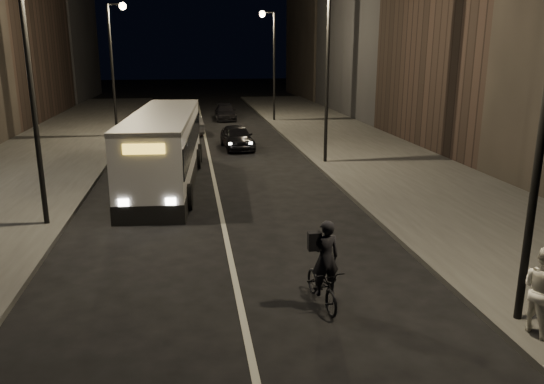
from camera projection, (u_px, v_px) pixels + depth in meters
name	position (u px, v px, depth m)	size (l,w,h in m)	color
ground	(232.00, 266.00, 14.00)	(180.00, 180.00, 0.00)	black
sidewalk_right	(368.00, 154.00, 28.60)	(7.00, 70.00, 0.16)	#363633
sidewalk_left	(36.00, 164.00, 26.07)	(7.00, 70.00, 0.16)	#363633
streetlight_right_near	(538.00, 59.00, 9.58)	(1.20, 0.44, 8.12)	black
streetlight_right_mid	(322.00, 53.00, 24.84)	(1.20, 0.44, 8.12)	black
streetlight_right_far	(271.00, 51.00, 40.10)	(1.20, 0.44, 8.12)	black
streetlight_left_near	(37.00, 55.00, 15.62)	(1.20, 0.44, 8.12)	black
streetlight_left_far	(115.00, 52.00, 32.79)	(1.20, 0.44, 8.12)	black
city_bus	(165.00, 145.00, 22.17)	(3.22, 11.35, 3.02)	silver
cyclist_on_bicycle	(323.00, 277.00, 11.67)	(0.82, 1.84, 2.05)	black
pedestrian_woman	(543.00, 290.00, 10.22)	(0.87, 0.68, 1.78)	white
car_near	(237.00, 137.00, 30.26)	(1.60, 3.98, 1.36)	black
car_mid	(190.00, 125.00, 35.61)	(1.32, 3.77, 1.24)	#343437
car_far	(225.00, 112.00, 42.71)	(1.65, 4.06, 1.18)	black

